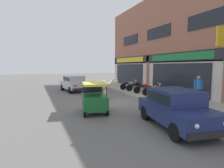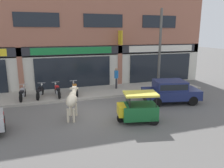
{
  "view_description": "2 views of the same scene",
  "coord_description": "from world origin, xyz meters",
  "px_view_note": "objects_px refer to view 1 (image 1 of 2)",
  "views": [
    {
      "loc": [
        10.36,
        -4.78,
        2.35
      ],
      "look_at": [
        -2.65,
        1.0,
        0.88
      ],
      "focal_mm": 28.0,
      "sensor_mm": 36.0,
      "label": 1
    },
    {
      "loc": [
        -2.32,
        -11.52,
        4.43
      ],
      "look_at": [
        1.73,
        1.0,
        1.29
      ],
      "focal_mm": 35.0,
      "sensor_mm": 36.0,
      "label": 2
    }
  ],
  "objects_px": {
    "cow": "(100,85)",
    "motorcycle_2": "(143,88)",
    "car_1": "(175,106)",
    "motorcycle_0": "(129,85)",
    "motorcycle_3": "(153,90)",
    "car_0": "(74,83)",
    "auto_rickshaw": "(94,100)",
    "pedestrian": "(198,86)",
    "motorcycle_1": "(136,87)"
  },
  "relations": [
    {
      "from": "car_1",
      "to": "pedestrian",
      "type": "distance_m",
      "value": 4.57
    },
    {
      "from": "pedestrian",
      "to": "cow",
      "type": "bearing_deg",
      "value": -130.89
    },
    {
      "from": "motorcycle_3",
      "to": "pedestrian",
      "type": "xyz_separation_m",
      "value": [
        3.31,
        0.76,
        0.6
      ]
    },
    {
      "from": "car_0",
      "to": "pedestrian",
      "type": "distance_m",
      "value": 10.48
    },
    {
      "from": "cow",
      "to": "car_0",
      "type": "distance_m",
      "value": 4.94
    },
    {
      "from": "cow",
      "to": "pedestrian",
      "type": "bearing_deg",
      "value": 49.11
    },
    {
      "from": "motorcycle_1",
      "to": "motorcycle_3",
      "type": "xyz_separation_m",
      "value": [
        2.34,
        0.01,
        0.0
      ]
    },
    {
      "from": "cow",
      "to": "auto_rickshaw",
      "type": "xyz_separation_m",
      "value": [
        3.05,
        -1.46,
        -0.35
      ]
    },
    {
      "from": "cow",
      "to": "motorcycle_2",
      "type": "height_order",
      "value": "cow"
    },
    {
      "from": "cow",
      "to": "pedestrian",
      "type": "height_order",
      "value": "pedestrian"
    },
    {
      "from": "motorcycle_2",
      "to": "pedestrian",
      "type": "relative_size",
      "value": 1.13
    },
    {
      "from": "motorcycle_2",
      "to": "pedestrian",
      "type": "distance_m",
      "value": 4.63
    },
    {
      "from": "cow",
      "to": "motorcycle_2",
      "type": "bearing_deg",
      "value": 97.01
    },
    {
      "from": "auto_rickshaw",
      "to": "motorcycle_3",
      "type": "xyz_separation_m",
      "value": [
        -2.32,
        5.37,
        -0.1
      ]
    },
    {
      "from": "motorcycle_1",
      "to": "car_0",
      "type": "bearing_deg",
      "value": -124.42
    },
    {
      "from": "car_1",
      "to": "auto_rickshaw",
      "type": "distance_m",
      "value": 3.93
    },
    {
      "from": "motorcycle_3",
      "to": "motorcycle_2",
      "type": "bearing_deg",
      "value": -177.56
    },
    {
      "from": "cow",
      "to": "car_1",
      "type": "xyz_separation_m",
      "value": [
        6.32,
        0.72,
        -0.19
      ]
    },
    {
      "from": "car_1",
      "to": "motorcycle_2",
      "type": "height_order",
      "value": "car_1"
    },
    {
      "from": "cow",
      "to": "auto_rickshaw",
      "type": "relative_size",
      "value": 0.99
    },
    {
      "from": "auto_rickshaw",
      "to": "motorcycle_2",
      "type": "distance_m",
      "value": 6.38
    },
    {
      "from": "motorcycle_0",
      "to": "motorcycle_2",
      "type": "height_order",
      "value": "same"
    },
    {
      "from": "car_1",
      "to": "pedestrian",
      "type": "bearing_deg",
      "value": 119.98
    },
    {
      "from": "cow",
      "to": "motorcycle_3",
      "type": "relative_size",
      "value": 1.15
    },
    {
      "from": "car_1",
      "to": "auto_rickshaw",
      "type": "relative_size",
      "value": 1.8
    },
    {
      "from": "car_1",
      "to": "motorcycle_1",
      "type": "bearing_deg",
      "value": 158.13
    },
    {
      "from": "motorcycle_3",
      "to": "cow",
      "type": "bearing_deg",
      "value": -100.6
    },
    {
      "from": "cow",
      "to": "car_0",
      "type": "xyz_separation_m",
      "value": [
        -4.86,
        -0.85,
        -0.19
      ]
    },
    {
      "from": "car_1",
      "to": "motorcycle_1",
      "type": "relative_size",
      "value": 2.13
    },
    {
      "from": "cow",
      "to": "motorcycle_1",
      "type": "relative_size",
      "value": 1.17
    },
    {
      "from": "cow",
      "to": "motorcycle_0",
      "type": "bearing_deg",
      "value": 124.98
    },
    {
      "from": "car_0",
      "to": "motorcycle_2",
      "type": "distance_m",
      "value": 6.43
    },
    {
      "from": "car_1",
      "to": "motorcycle_0",
      "type": "bearing_deg",
      "value": 160.91
    },
    {
      "from": "car_0",
      "to": "car_1",
      "type": "bearing_deg",
      "value": 7.98
    },
    {
      "from": "motorcycle_0",
      "to": "motorcycle_1",
      "type": "relative_size",
      "value": 1.01
    },
    {
      "from": "car_0",
      "to": "auto_rickshaw",
      "type": "bearing_deg",
      "value": -4.43
    },
    {
      "from": "motorcycle_2",
      "to": "motorcycle_1",
      "type": "bearing_deg",
      "value": 177.75
    },
    {
      "from": "car_0",
      "to": "motorcycle_1",
      "type": "bearing_deg",
      "value": 55.58
    },
    {
      "from": "motorcycle_2",
      "to": "car_0",
      "type": "bearing_deg",
      "value": -132.99
    },
    {
      "from": "motorcycle_0",
      "to": "motorcycle_1",
      "type": "xyz_separation_m",
      "value": [
        1.08,
        0.07,
        0.0
      ]
    },
    {
      "from": "cow",
      "to": "car_0",
      "type": "relative_size",
      "value": 0.56
    },
    {
      "from": "car_1",
      "to": "motorcycle_3",
      "type": "relative_size",
      "value": 2.1
    },
    {
      "from": "auto_rickshaw",
      "to": "motorcycle_3",
      "type": "relative_size",
      "value": 1.17
    },
    {
      "from": "motorcycle_2",
      "to": "pedestrian",
      "type": "height_order",
      "value": "pedestrian"
    },
    {
      "from": "pedestrian",
      "to": "motorcycle_2",
      "type": "bearing_deg",
      "value": -169.77
    },
    {
      "from": "motorcycle_3",
      "to": "pedestrian",
      "type": "distance_m",
      "value": 3.45
    },
    {
      "from": "car_0",
      "to": "pedestrian",
      "type": "xyz_separation_m",
      "value": [
        8.9,
        5.52,
        0.34
      ]
    },
    {
      "from": "auto_rickshaw",
      "to": "pedestrian",
      "type": "xyz_separation_m",
      "value": [
        0.99,
        6.13,
        0.5
      ]
    },
    {
      "from": "car_1",
      "to": "motorcycle_0",
      "type": "height_order",
      "value": "car_1"
    },
    {
      "from": "auto_rickshaw",
      "to": "motorcycle_2",
      "type": "relative_size",
      "value": 1.17
    }
  ]
}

